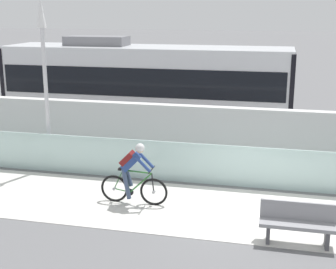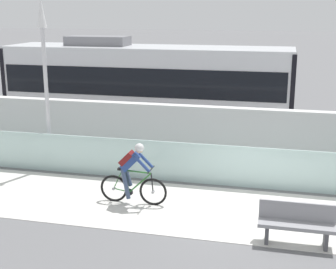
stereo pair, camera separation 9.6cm
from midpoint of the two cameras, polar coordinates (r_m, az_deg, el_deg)
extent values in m
plane|color=slate|center=(12.03, 9.62, -9.29)|extent=(200.00, 200.00, 0.00)
cube|color=silver|center=(12.03, 9.62, -9.26)|extent=(32.00, 3.20, 0.01)
cube|color=silver|center=(13.55, 10.26, -3.89)|extent=(32.00, 0.05, 1.17)
cube|color=silver|center=(15.17, 10.71, -0.49)|extent=(32.00, 0.36, 1.89)
cube|color=#595654|center=(17.81, 10.96, -1.37)|extent=(32.00, 0.08, 0.01)
cube|color=#595654|center=(19.19, 11.15, -0.21)|extent=(32.00, 0.08, 0.01)
cube|color=silver|center=(18.79, -2.72, 5.65)|extent=(11.00, 2.50, 3.10)
cube|color=black|center=(18.74, -2.73, 6.71)|extent=(10.56, 2.54, 1.04)
cube|color=red|center=(19.06, -2.67, 1.58)|extent=(10.78, 2.53, 0.28)
cube|color=slate|center=(19.24, -8.57, 10.90)|extent=(2.40, 1.10, 0.36)
cube|color=#232326|center=(20.32, -12.26, 1.59)|extent=(1.40, 1.88, 0.20)
cylinder|color=black|center=(19.71, -13.14, 0.96)|extent=(0.60, 0.10, 0.60)
cylinder|color=black|center=(20.97, -11.42, 1.87)|extent=(0.60, 0.10, 0.60)
cube|color=#232326|center=(18.47, 7.90, 0.49)|extent=(1.40, 1.88, 0.20)
cylinder|color=black|center=(17.79, 7.67, -0.25)|extent=(0.60, 0.10, 0.60)
cylinder|color=black|center=(19.18, 8.10, 0.83)|extent=(0.60, 0.10, 0.60)
cube|color=black|center=(20.94, -17.30, 5.94)|extent=(0.16, 2.54, 2.94)
cube|color=black|center=(18.09, 14.19, 4.87)|extent=(0.16, 2.54, 2.94)
torus|color=black|center=(12.25, -1.92, -6.81)|extent=(0.72, 0.06, 0.72)
cylinder|color=#99999E|center=(12.25, -1.92, -6.81)|extent=(0.07, 0.10, 0.07)
torus|color=black|center=(12.55, -6.59, -6.36)|extent=(0.72, 0.06, 0.72)
cylinder|color=#99999E|center=(12.55, -6.59, -6.36)|extent=(0.07, 0.10, 0.07)
cylinder|color=#337233|center=(12.26, -3.46, -5.73)|extent=(0.60, 0.04, 0.58)
cylinder|color=#337233|center=(12.36, -5.15, -5.51)|extent=(0.22, 0.04, 0.59)
cylinder|color=#337233|center=(12.19, -3.89, -4.42)|extent=(0.76, 0.04, 0.07)
cylinder|color=#337233|center=(12.49, -5.66, -6.58)|extent=(0.43, 0.03, 0.09)
cylinder|color=#337233|center=(12.42, -6.09, -5.30)|extent=(0.27, 0.02, 0.53)
cylinder|color=black|center=(12.17, -2.05, -5.72)|extent=(0.08, 0.03, 0.49)
cube|color=black|center=(12.29, -5.58, -4.12)|extent=(0.24, 0.10, 0.05)
cylinder|color=black|center=(12.06, -2.18, -4.18)|extent=(0.03, 0.58, 0.03)
cylinder|color=#262628|center=(12.44, -4.72, -6.80)|extent=(0.18, 0.02, 0.18)
cube|color=navy|center=(12.15, -4.62, -3.24)|extent=(0.50, 0.28, 0.51)
cube|color=maroon|center=(12.15, -5.05, -2.80)|extent=(0.38, 0.30, 0.38)
sphere|color=beige|center=(11.98, -3.56, -1.76)|extent=(0.20, 0.20, 0.20)
sphere|color=silver|center=(11.97, -3.57, -1.60)|extent=(0.23, 0.23, 0.23)
cylinder|color=navy|center=(11.90, -3.22, -3.55)|extent=(0.41, 0.08, 0.41)
cylinder|color=navy|center=(12.20, -2.79, -3.10)|extent=(0.41, 0.08, 0.41)
cylinder|color=#384766|center=(12.29, -5.19, -5.86)|extent=(0.25, 0.11, 0.79)
cylinder|color=#384766|center=(12.40, -4.94, -4.97)|extent=(0.25, 0.11, 0.52)
cylinder|color=gray|center=(15.60, -13.87, -3.48)|extent=(0.24, 0.24, 0.20)
cylinder|color=silver|center=(15.09, -14.36, 4.13)|extent=(0.12, 0.12, 4.20)
cone|color=white|center=(14.86, -15.00, 13.84)|extent=(0.28, 0.28, 0.90)
cube|color=gray|center=(10.61, 14.87, -10.31)|extent=(1.60, 0.44, 0.08)
cube|color=gray|center=(10.70, 14.93, -8.70)|extent=(1.60, 0.06, 0.40)
cube|color=#4C4C51|center=(10.71, 11.51, -11.32)|extent=(0.08, 0.36, 0.41)
cube|color=#4C4C51|center=(10.76, 18.04, -11.64)|extent=(0.08, 0.36, 0.41)
camera|label=1|loc=(0.05, -90.19, -0.05)|focal=51.51mm
camera|label=2|loc=(0.05, 89.81, 0.05)|focal=51.51mm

